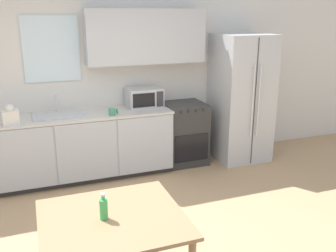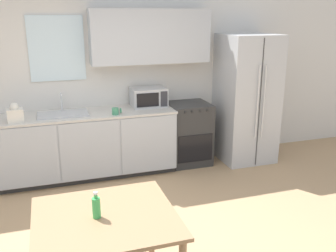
# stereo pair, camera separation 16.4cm
# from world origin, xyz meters

# --- Properties ---
(ground_plane) EXTENTS (12.00, 12.00, 0.00)m
(ground_plane) POSITION_xyz_m (0.00, 0.00, 0.00)
(ground_plane) COLOR tan
(wall_back) EXTENTS (12.00, 0.38, 2.70)m
(wall_back) POSITION_xyz_m (0.11, 2.23, 1.45)
(wall_back) COLOR silver
(wall_back) RESTS_ON ground_plane
(kitchen_counter) EXTENTS (2.41, 0.67, 0.92)m
(kitchen_counter) POSITION_xyz_m (-0.26, 1.91, 0.46)
(kitchen_counter) COLOR #333333
(kitchen_counter) RESTS_ON ground_plane
(oven_range) EXTENTS (0.60, 0.60, 0.93)m
(oven_range) POSITION_xyz_m (1.24, 1.94, 0.46)
(oven_range) COLOR #2D2D2D
(oven_range) RESTS_ON ground_plane
(refrigerator) EXTENTS (0.79, 0.82, 1.92)m
(refrigerator) POSITION_xyz_m (2.14, 1.84, 0.96)
(refrigerator) COLOR silver
(refrigerator) RESTS_ON ground_plane
(kitchen_sink) EXTENTS (0.66, 0.41, 0.26)m
(kitchen_sink) POSITION_xyz_m (-0.56, 1.91, 0.93)
(kitchen_sink) COLOR #B7BABC
(kitchen_sink) RESTS_ON kitchen_counter
(microwave) EXTENTS (0.49, 0.37, 0.27)m
(microwave) POSITION_xyz_m (0.65, 2.02, 1.05)
(microwave) COLOR #B7BABC
(microwave) RESTS_ON kitchen_counter
(coffee_mug) EXTENTS (0.13, 0.09, 0.09)m
(coffee_mug) POSITION_xyz_m (0.11, 1.70, 0.96)
(coffee_mug) COLOR #3F8C66
(coffee_mug) RESTS_ON kitchen_counter
(grocery_bag_0) EXTENTS (0.21, 0.18, 0.24)m
(grocery_bag_0) POSITION_xyz_m (-1.13, 1.73, 1.02)
(grocery_bag_0) COLOR silver
(grocery_bag_0) RESTS_ON kitchen_counter
(dining_table) EXTENTS (1.07, 0.96, 0.74)m
(dining_table) POSITION_xyz_m (-0.39, -0.56, 0.64)
(dining_table) COLOR #997551
(dining_table) RESTS_ON ground_plane
(drink_bottle) EXTENTS (0.06, 0.06, 0.21)m
(drink_bottle) POSITION_xyz_m (-0.45, -0.56, 0.83)
(drink_bottle) COLOR #3FB259
(drink_bottle) RESTS_ON dining_table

